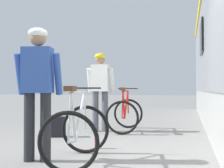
{
  "coord_description": "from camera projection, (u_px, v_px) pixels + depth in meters",
  "views": [
    {
      "loc": [
        1.19,
        -3.9,
        0.95
      ],
      "look_at": [
        -0.24,
        1.32,
        1.05
      ],
      "focal_mm": 44.56,
      "sensor_mm": 36.0,
      "label": 1
    }
  ],
  "objects": [
    {
      "name": "ground_plane",
      "position": [
        104.0,
        154.0,
        4.06
      ],
      "size": [
        80.0,
        80.0,
        0.0
      ],
      "primitive_type": "plane",
      "color": "gray"
    },
    {
      "name": "cyclist_near_in_blue",
      "position": [
        38.0,
        81.0,
        3.68
      ],
      "size": [
        0.65,
        0.39,
        1.76
      ],
      "color": "#232328",
      "rests_on": "ground"
    },
    {
      "name": "cyclist_far_in_white",
      "position": [
        100.0,
        85.0,
        6.27
      ],
      "size": [
        0.63,
        0.34,
        1.76
      ],
      "color": "#4C515B",
      "rests_on": "ground"
    },
    {
      "name": "bicycle_near_silver",
      "position": [
        78.0,
        131.0,
        3.6
      ],
      "size": [
        0.89,
        1.18,
        0.99
      ],
      "color": "black",
      "rests_on": "ground"
    },
    {
      "name": "bicycle_far_red",
      "position": [
        125.0,
        113.0,
        6.28
      ],
      "size": [
        0.8,
        1.13,
        0.99
      ],
      "color": "black",
      "rests_on": "ground"
    },
    {
      "name": "backpack_on_platform",
      "position": [
        58.0,
        127.0,
        5.52
      ],
      "size": [
        0.32,
        0.26,
        0.4
      ],
      "primitive_type": "cube",
      "rotation": [
        0.0,
        0.0,
        0.34
      ],
      "color": "black",
      "rests_on": "ground"
    },
    {
      "name": "water_bottle_near_the_bikes",
      "position": [
        97.0,
        141.0,
        4.43
      ],
      "size": [
        0.07,
        0.07,
        0.24
      ],
      "primitive_type": "cylinder",
      "color": "red",
      "rests_on": "ground"
    }
  ]
}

